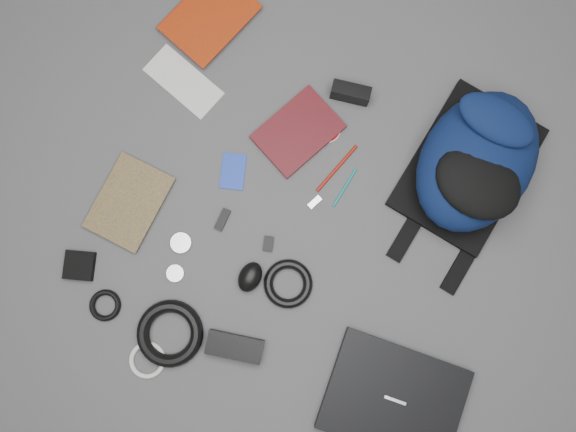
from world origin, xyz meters
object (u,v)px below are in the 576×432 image
at_px(laptop, 394,399).
at_px(compact_camera, 350,93).
at_px(mouse, 250,277).
at_px(pouch, 79,265).
at_px(backpack, 477,161).
at_px(dvd_case, 298,132).
at_px(power_brick, 235,347).
at_px(comic_book, 102,189).

xyz_separation_m(laptop, compact_camera, (-0.41, 0.68, 0.01)).
distance_m(mouse, pouch, 0.44).
bearing_deg(pouch, laptop, 1.02).
bearing_deg(pouch, backpack, 37.81).
height_order(dvd_case, power_brick, power_brick).
bearing_deg(backpack, comic_book, -145.24).
bearing_deg(laptop, mouse, 159.56).
height_order(mouse, pouch, mouse).
distance_m(dvd_case, compact_camera, 0.17).
xyz_separation_m(backpack, mouse, (-0.41, -0.49, -0.07)).
distance_m(laptop, pouch, 0.87).
height_order(backpack, pouch, backpack).
xyz_separation_m(backpack, comic_book, (-0.86, -0.44, -0.08)).
bearing_deg(comic_book, power_brick, -22.15).
xyz_separation_m(comic_book, power_brick, (0.49, -0.23, 0.01)).
relative_size(dvd_case, compact_camera, 2.07).
bearing_deg(backpack, mouse, -121.81).
bearing_deg(power_brick, mouse, 89.64).
relative_size(compact_camera, pouch, 1.37).
bearing_deg(pouch, dvd_case, 55.61).
bearing_deg(comic_book, laptop, -8.54).
relative_size(comic_book, mouse, 2.75).
bearing_deg(power_brick, dvd_case, 85.65).
relative_size(backpack, power_brick, 3.01).
xyz_separation_m(mouse, pouch, (-0.42, -0.15, -0.01)).
bearing_deg(dvd_case, mouse, -59.43).
bearing_deg(mouse, backpack, 52.73).
bearing_deg(power_brick, compact_camera, 77.26).
distance_m(laptop, mouse, 0.47).
distance_m(comic_book, mouse, 0.46).
distance_m(power_brick, pouch, 0.46).
relative_size(compact_camera, mouse, 1.28).
bearing_deg(pouch, comic_book, 99.28).
height_order(laptop, compact_camera, compact_camera).
xyz_separation_m(compact_camera, power_brick, (-0.01, -0.73, -0.01)).
bearing_deg(mouse, pouch, -157.89).
relative_size(laptop, comic_book, 1.51).
height_order(laptop, comic_book, laptop).
height_order(compact_camera, mouse, compact_camera).
relative_size(laptop, compact_camera, 3.23).
xyz_separation_m(comic_book, compact_camera, (0.50, 0.49, 0.02)).
xyz_separation_m(comic_book, dvd_case, (0.41, 0.35, -0.00)).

